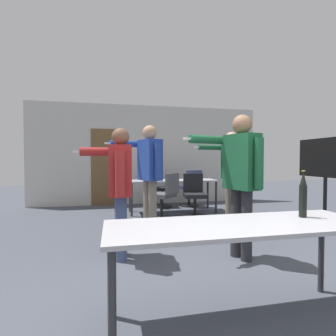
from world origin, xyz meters
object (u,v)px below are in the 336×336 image
at_px(office_chair_far_right, 165,198).
at_px(beer_bottle, 303,195).
at_px(tv_screen, 326,171).
at_px(person_right_polo, 241,172).
at_px(person_far_watching, 149,168).
at_px(office_chair_mid_tucked, 190,189).
at_px(person_left_plaid, 231,167).
at_px(office_chair_far_left, 159,190).
at_px(person_center_tall, 120,181).
at_px(office_chair_near_pushed, 194,196).

xyz_separation_m(office_chair_far_right, beer_bottle, (0.49, -3.34, 0.48)).
height_order(tv_screen, person_right_polo, person_right_polo).
relative_size(person_far_watching, office_chair_far_right, 1.89).
height_order(tv_screen, office_chair_mid_tucked, tv_screen).
bearing_deg(beer_bottle, person_right_polo, 89.42).
relative_size(person_left_plaid, office_chair_far_left, 1.88).
xyz_separation_m(person_center_tall, person_far_watching, (0.52, 1.13, 0.13)).
relative_size(person_right_polo, office_chair_far_left, 1.90).
height_order(office_chair_far_right, beer_bottle, beer_bottle).
bearing_deg(person_left_plaid, person_far_watching, 88.42).
xyz_separation_m(office_chair_far_left, office_chair_near_pushed, (0.55, -1.22, -0.01)).
bearing_deg(office_chair_mid_tucked, tv_screen, -73.41).
bearing_deg(office_chair_far_right, beer_bottle, -127.55).
height_order(office_chair_near_pushed, beer_bottle, beer_bottle).
xyz_separation_m(person_right_polo, office_chair_far_left, (-0.35, 3.69, -0.64)).
relative_size(person_right_polo, beer_bottle, 4.61).
bearing_deg(tv_screen, beer_bottle, -46.31).
xyz_separation_m(tv_screen, person_center_tall, (-3.54, -0.58, -0.06)).
xyz_separation_m(person_center_tall, office_chair_mid_tucked, (1.92, 3.29, -0.51)).
xyz_separation_m(person_right_polo, office_chair_far_right, (-0.50, 2.25, -0.62)).
bearing_deg(person_center_tall, person_right_polo, -99.98).
relative_size(person_far_watching, person_right_polo, 1.02).
bearing_deg(person_center_tall, office_chair_near_pushed, -34.72).
bearing_deg(office_chair_near_pushed, person_left_plaid, 130.36).
distance_m(person_far_watching, office_chair_far_left, 2.39).
bearing_deg(person_left_plaid, office_chair_near_pushed, 22.34).
bearing_deg(office_chair_far_left, person_center_tall, -18.67).
xyz_separation_m(office_chair_far_left, office_chair_mid_tucked, (0.82, -0.07, 0.02)).
height_order(person_left_plaid, office_chair_near_pushed, person_left_plaid).
xyz_separation_m(office_chair_far_left, beer_bottle, (0.34, -4.78, 0.50)).
relative_size(office_chair_far_left, beer_bottle, 2.42).
distance_m(office_chair_near_pushed, beer_bottle, 3.60).
bearing_deg(person_far_watching, office_chair_mid_tucked, -52.64).
relative_size(tv_screen, office_chair_near_pushed, 1.75).
bearing_deg(tv_screen, person_far_watching, -100.25).
xyz_separation_m(person_right_polo, office_chair_mid_tucked, (0.47, 3.63, -0.62)).
height_order(office_chair_mid_tucked, office_chair_far_right, office_chair_far_right).
distance_m(office_chair_far_left, office_chair_near_pushed, 1.34).
bearing_deg(office_chair_mid_tucked, office_chair_far_right, -139.52).
relative_size(tv_screen, office_chair_mid_tucked, 1.68).
xyz_separation_m(office_chair_near_pushed, office_chair_far_right, (-0.71, -0.22, 0.03)).
bearing_deg(tv_screen, person_left_plaid, -119.28).
distance_m(tv_screen, person_far_watching, 3.07).
bearing_deg(office_chair_far_left, beer_bottle, 3.62).
height_order(person_far_watching, office_chair_mid_tucked, person_far_watching).
bearing_deg(person_right_polo, beer_bottle, 161.78).
xyz_separation_m(person_left_plaid, office_chair_far_left, (-1.04, 1.98, -0.64)).
height_order(person_right_polo, office_chair_far_left, person_right_polo).
distance_m(person_center_tall, office_chair_near_pushed, 2.75).
distance_m(person_right_polo, office_chair_far_left, 3.76).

